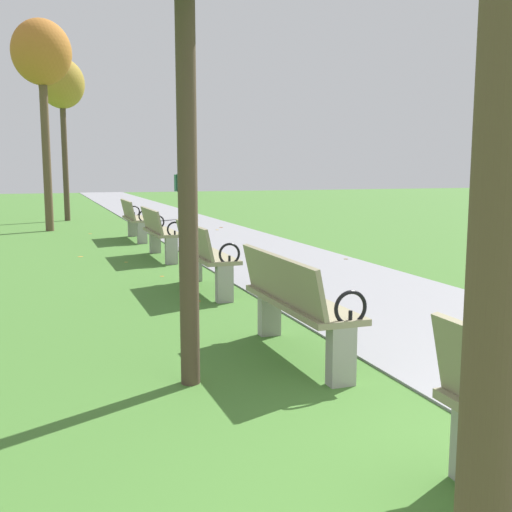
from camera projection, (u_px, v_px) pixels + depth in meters
name	position (u px, v px, depth m)	size (l,w,h in m)	color
paved_walkway	(167.00, 218.00, 19.78)	(2.74, 44.00, 0.02)	gray
park_bench_2	(295.00, 302.00, 5.20)	(0.48, 1.60, 0.90)	gray
park_bench_3	(204.00, 255.00, 8.04)	(0.48, 1.60, 0.90)	gray
park_bench_4	(159.00, 232.00, 10.96)	(0.48, 1.60, 0.90)	gray
park_bench_5	(134.00, 218.00, 13.79)	(0.47, 1.60, 0.90)	gray
tree_3	(42.00, 57.00, 15.22)	(1.46, 1.46, 5.26)	brown
tree_4	(62.00, 86.00, 18.34)	(1.34, 1.34, 4.86)	#4C3D2D
pedestrian_walking	(183.00, 190.00, 19.12)	(0.53, 0.25, 1.62)	#3D3328
scattered_leaves	(213.00, 269.00, 9.83)	(4.50, 15.67, 0.02)	gold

